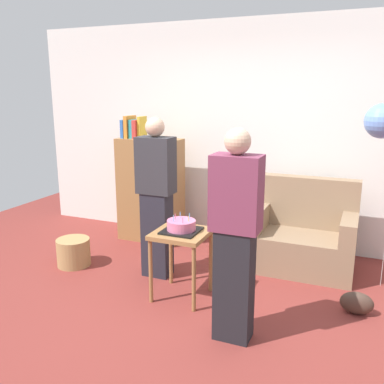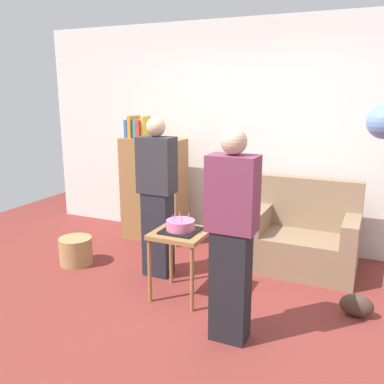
{
  "view_description": "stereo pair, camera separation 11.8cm",
  "coord_description": "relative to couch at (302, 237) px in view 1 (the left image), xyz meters",
  "views": [
    {
      "loc": [
        1.28,
        -2.97,
        1.89
      ],
      "look_at": [
        -0.2,
        0.57,
        0.95
      ],
      "focal_mm": 39.32,
      "sensor_mm": 36.0,
      "label": 1
    },
    {
      "loc": [
        1.39,
        -2.92,
        1.89
      ],
      "look_at": [
        -0.2,
        0.57,
        0.95
      ],
      "focal_mm": 39.32,
      "sensor_mm": 36.0,
      "label": 2
    }
  ],
  "objects": [
    {
      "name": "couch",
      "position": [
        0.0,
        0.0,
        0.0
      ],
      "size": [
        1.1,
        0.7,
        0.96
      ],
      "color": "#8C7054",
      "rests_on": "ground_plane"
    },
    {
      "name": "ground_plane",
      "position": [
        -0.72,
        -1.45,
        -0.34
      ],
      "size": [
        8.0,
        8.0,
        0.0
      ],
      "primitive_type": "plane",
      "color": "maroon"
    },
    {
      "name": "wicker_basket",
      "position": [
        -2.31,
        -0.93,
        -0.19
      ],
      "size": [
        0.36,
        0.36,
        0.3
      ],
      "primitive_type": "cylinder",
      "color": "#A88451",
      "rests_on": "ground_plane"
    },
    {
      "name": "person_blowing_candles",
      "position": [
        -1.35,
        -0.78,
        0.49
      ],
      "size": [
        0.36,
        0.22,
        1.63
      ],
      "rotation": [
        0.0,
        0.0,
        0.23
      ],
      "color": "#23232D",
      "rests_on": "ground_plane"
    },
    {
      "name": "birthday_cake",
      "position": [
        -0.92,
        -1.12,
        0.35
      ],
      "size": [
        0.32,
        0.32,
        0.17
      ],
      "color": "black",
      "rests_on": "side_table"
    },
    {
      "name": "handbag",
      "position": [
        0.6,
        -0.84,
        -0.24
      ],
      "size": [
        0.28,
        0.14,
        0.2
      ],
      "primitive_type": "ellipsoid",
      "color": "#473328",
      "rests_on": "ground_plane"
    },
    {
      "name": "bookshelf",
      "position": [
        -1.93,
        0.15,
        0.33
      ],
      "size": [
        0.8,
        0.36,
        1.57
      ],
      "color": "olive",
      "rests_on": "ground_plane"
    },
    {
      "name": "wall_back",
      "position": [
        -0.72,
        0.6,
        1.01
      ],
      "size": [
        6.0,
        0.1,
        2.7
      ],
      "primitive_type": "cube",
      "color": "silver",
      "rests_on": "ground_plane"
    },
    {
      "name": "side_table",
      "position": [
        -0.92,
        -1.12,
        0.2
      ],
      "size": [
        0.48,
        0.48,
        0.64
      ],
      "color": "olive",
      "rests_on": "ground_plane"
    },
    {
      "name": "person_holding_cake",
      "position": [
        -0.28,
        -1.58,
        0.49
      ],
      "size": [
        0.36,
        0.22,
        1.63
      ],
      "rotation": [
        0.0,
        0.0,
        2.66
      ],
      "color": "black",
      "rests_on": "ground_plane"
    }
  ]
}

